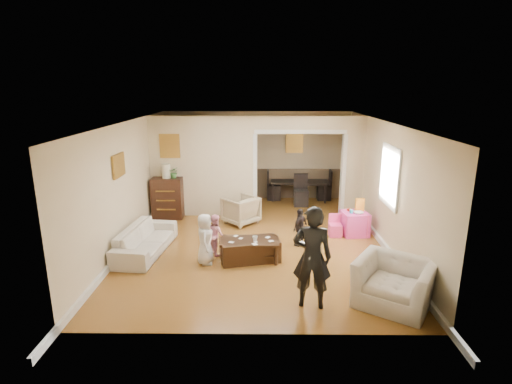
{
  "coord_description": "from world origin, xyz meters",
  "views": [
    {
      "loc": [
        0.09,
        -8.34,
        3.33
      ],
      "look_at": [
        0.0,
        0.2,
        1.05
      ],
      "focal_mm": 28.07,
      "sensor_mm": 36.0,
      "label": 1
    }
  ],
  "objects_px": {
    "adult_person": "(312,257)",
    "sofa": "(146,240)",
    "coffee_table": "(250,250)",
    "coffee_cup": "(255,238)",
    "child_kneel_a": "(205,239)",
    "table_lamp": "(166,171)",
    "cyan_cup": "(351,211)",
    "armchair_back": "(241,210)",
    "armchair_front": "(394,283)",
    "dresser": "(168,198)",
    "dining_table": "(299,190)",
    "child_kneel_b": "(216,234)",
    "child_toddler": "(300,227)",
    "play_table": "(354,223)"
  },
  "relations": [
    {
      "from": "dresser",
      "to": "child_kneel_b",
      "type": "bearing_deg",
      "value": -57.15
    },
    {
      "from": "coffee_cup",
      "to": "child_kneel_a",
      "type": "xyz_separation_m",
      "value": [
        -0.95,
        -0.1,
        0.02
      ]
    },
    {
      "from": "adult_person",
      "to": "play_table",
      "type": "bearing_deg",
      "value": -104.88
    },
    {
      "from": "coffee_table",
      "to": "armchair_front",
      "type": "bearing_deg",
      "value": -35.29
    },
    {
      "from": "play_table",
      "to": "coffee_cup",
      "type": "bearing_deg",
      "value": -146.96
    },
    {
      "from": "play_table",
      "to": "cyan_cup",
      "type": "xyz_separation_m",
      "value": [
        -0.1,
        -0.05,
        0.31
      ]
    },
    {
      "from": "armchair_back",
      "to": "cyan_cup",
      "type": "relative_size",
      "value": 9.37
    },
    {
      "from": "coffee_table",
      "to": "child_kneel_b",
      "type": "xyz_separation_m",
      "value": [
        -0.7,
        0.3,
        0.21
      ]
    },
    {
      "from": "dresser",
      "to": "coffee_table",
      "type": "bearing_deg",
      "value": -49.94
    },
    {
      "from": "armchair_front",
      "to": "coffee_cup",
      "type": "relative_size",
      "value": 10.76
    },
    {
      "from": "armchair_front",
      "to": "child_toddler",
      "type": "relative_size",
      "value": 1.34
    },
    {
      "from": "child_kneel_a",
      "to": "child_toddler",
      "type": "distance_m",
      "value": 2.1
    },
    {
      "from": "armchair_back",
      "to": "armchair_front",
      "type": "distance_m",
      "value": 4.58
    },
    {
      "from": "sofa",
      "to": "armchair_back",
      "type": "bearing_deg",
      "value": -39.31
    },
    {
      "from": "coffee_cup",
      "to": "cyan_cup",
      "type": "bearing_deg",
      "value": 33.32
    },
    {
      "from": "armchair_front",
      "to": "dining_table",
      "type": "height_order",
      "value": "armchair_front"
    },
    {
      "from": "armchair_back",
      "to": "play_table",
      "type": "distance_m",
      "value": 2.76
    },
    {
      "from": "dresser",
      "to": "table_lamp",
      "type": "height_order",
      "value": "table_lamp"
    },
    {
      "from": "sofa",
      "to": "coffee_table",
      "type": "xyz_separation_m",
      "value": [
        2.14,
        -0.35,
        -0.06
      ]
    },
    {
      "from": "sofa",
      "to": "coffee_table",
      "type": "distance_m",
      "value": 2.17
    },
    {
      "from": "dining_table",
      "to": "child_kneel_a",
      "type": "relative_size",
      "value": 1.71
    },
    {
      "from": "child_kneel_b",
      "to": "table_lamp",
      "type": "bearing_deg",
      "value": 0.04
    },
    {
      "from": "armchair_front",
      "to": "child_kneel_a",
      "type": "distance_m",
      "value": 3.46
    },
    {
      "from": "armchair_front",
      "to": "play_table",
      "type": "height_order",
      "value": "armchair_front"
    },
    {
      "from": "cyan_cup",
      "to": "dining_table",
      "type": "xyz_separation_m",
      "value": [
        -0.9,
        2.99,
        -0.28
      ]
    },
    {
      "from": "coffee_table",
      "to": "child_kneel_b",
      "type": "relative_size",
      "value": 1.35
    },
    {
      "from": "dining_table",
      "to": "child_kneel_a",
      "type": "distance_m",
      "value": 5.03
    },
    {
      "from": "table_lamp",
      "to": "cyan_cup",
      "type": "relative_size",
      "value": 4.5
    },
    {
      "from": "table_lamp",
      "to": "adult_person",
      "type": "height_order",
      "value": "adult_person"
    },
    {
      "from": "dresser",
      "to": "coffee_table",
      "type": "height_order",
      "value": "dresser"
    },
    {
      "from": "armchair_front",
      "to": "dining_table",
      "type": "xyz_separation_m",
      "value": [
        -0.92,
        5.98,
        -0.06
      ]
    },
    {
      "from": "dresser",
      "to": "dining_table",
      "type": "xyz_separation_m",
      "value": [
        3.54,
        1.77,
        -0.23
      ]
    },
    {
      "from": "table_lamp",
      "to": "child_kneel_a",
      "type": "distance_m",
      "value": 3.14
    },
    {
      "from": "sofa",
      "to": "child_toddler",
      "type": "xyz_separation_m",
      "value": [
        3.19,
        0.4,
        0.14
      ]
    },
    {
      "from": "dresser",
      "to": "sofa",
      "type": "bearing_deg",
      "value": -89.08
    },
    {
      "from": "armchair_back",
      "to": "child_kneel_b",
      "type": "xyz_separation_m",
      "value": [
        -0.42,
        -1.88,
        0.08
      ]
    },
    {
      "from": "cyan_cup",
      "to": "child_kneel_b",
      "type": "distance_m",
      "value": 3.16
    },
    {
      "from": "armchair_back",
      "to": "coffee_cup",
      "type": "bearing_deg",
      "value": 55.46
    },
    {
      "from": "coffee_cup",
      "to": "child_kneel_a",
      "type": "distance_m",
      "value": 0.96
    },
    {
      "from": "child_kneel_b",
      "to": "child_toddler",
      "type": "distance_m",
      "value": 1.81
    },
    {
      "from": "adult_person",
      "to": "sofa",
      "type": "bearing_deg",
      "value": -23.71
    },
    {
      "from": "sofa",
      "to": "armchair_back",
      "type": "xyz_separation_m",
      "value": [
        1.86,
        1.83,
        0.06
      ]
    },
    {
      "from": "child_kneel_a",
      "to": "adult_person",
      "type": "bearing_deg",
      "value": -132.48
    },
    {
      "from": "coffee_cup",
      "to": "cyan_cup",
      "type": "distance_m",
      "value": 2.59
    },
    {
      "from": "dining_table",
      "to": "adult_person",
      "type": "xyz_separation_m",
      "value": [
        -0.38,
        -6.04,
        0.52
      ]
    },
    {
      "from": "child_toddler",
      "to": "dresser",
      "type": "bearing_deg",
      "value": -82.51
    },
    {
      "from": "coffee_table",
      "to": "child_kneel_b",
      "type": "distance_m",
      "value": 0.79
    },
    {
      "from": "armchair_back",
      "to": "cyan_cup",
      "type": "xyz_separation_m",
      "value": [
        2.55,
        -0.81,
        0.23
      ]
    },
    {
      "from": "armchair_back",
      "to": "coffee_cup",
      "type": "xyz_separation_m",
      "value": [
        0.38,
        -2.23,
        0.13
      ]
    },
    {
      "from": "sofa",
      "to": "child_kneel_b",
      "type": "distance_m",
      "value": 1.45
    }
  ]
}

